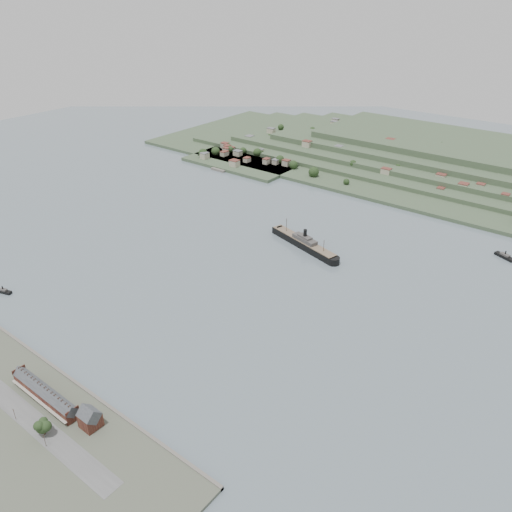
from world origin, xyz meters
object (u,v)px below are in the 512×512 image
Objects in this scene: terrace_row at (45,394)px; fig_tree at (42,426)px; gabled_building at (90,418)px; tugboat at (4,291)px; steamship at (302,242)px.

fig_tree is at bearing -34.20° from terrace_row.
gabled_building is 176.94m from tugboat.
fig_tree is at bearing -127.74° from gabled_building.
fig_tree is at bearing -87.16° from steamship.
gabled_building is 0.98× the size of tugboat.
tugboat is at bearing 158.74° from fig_tree.
steamship reaches higher than fig_tree.
gabled_building reaches higher than fig_tree.
steamship reaches higher than tugboat.
terrace_row is at bearing 145.80° from fig_tree.
gabled_building is 1.32× the size of fig_tree.
terrace_row is 27.30m from fig_tree.
tugboat is 1.35× the size of fig_tree.
fig_tree is (22.54, -15.32, 1.67)m from terrace_row.
gabled_building is 24.45m from fig_tree.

